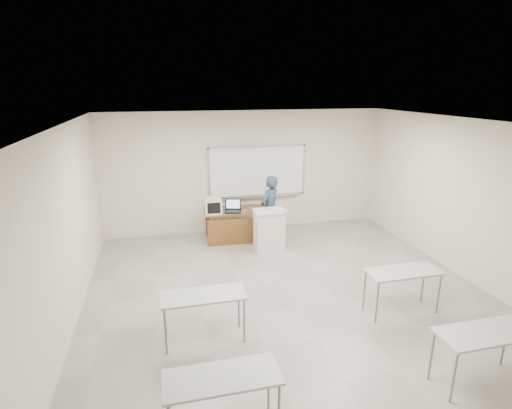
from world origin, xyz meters
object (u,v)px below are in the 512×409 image
object	(u,v)px
instructor_desk	(237,219)
laptop	(232,209)
mouse	(246,211)
crt_monitor	(213,206)
keyboard	(277,211)
whiteboard	(258,172)
podium	(269,230)
presenter	(270,209)

from	to	relation	value
instructor_desk	laptop	bearing A→B (deg)	-171.14
instructor_desk	mouse	bearing A→B (deg)	-20.45
instructor_desk	mouse	size ratio (longest dim) A/B	15.25
crt_monitor	laptop	distance (m)	0.46
laptop	keyboard	distance (m)	1.18
laptop	whiteboard	bearing A→B (deg)	58.47
podium	presenter	distance (m)	0.59
whiteboard	presenter	xyz separation A→B (m)	(0.04, -1.00, -0.68)
whiteboard	podium	bearing A→B (deg)	-93.77
whiteboard	laptop	xyz separation A→B (m)	(-0.80, -0.79, -0.67)
instructor_desk	presenter	distance (m)	0.82
mouse	keyboard	bearing A→B (deg)	-65.50
whiteboard	crt_monitor	size ratio (longest dim) A/B	5.73
mouse	presenter	size ratio (longest dim) A/B	0.06
keyboard	presenter	xyz separation A→B (m)	(-0.01, 0.58, -0.15)
instructor_desk	laptop	xyz separation A→B (m)	(-0.10, -0.01, 0.26)
mouse	laptop	bearing A→B (deg)	152.31
mouse	presenter	xyz separation A→B (m)	(0.54, -0.14, 0.03)
keyboard	crt_monitor	bearing A→B (deg)	165.07
instructor_desk	whiteboard	bearing A→B (deg)	51.42
podium	presenter	size ratio (longest dim) A/B	0.58
presenter	keyboard	bearing A→B (deg)	52.06
instructor_desk	crt_monitor	distance (m)	0.67
crt_monitor	presenter	world-z (taller)	presenter
crt_monitor	laptop	xyz separation A→B (m)	(0.45, 0.00, -0.11)
crt_monitor	mouse	world-z (taller)	crt_monitor
laptop	keyboard	size ratio (longest dim) A/B	0.83
podium	laptop	distance (m)	1.04
crt_monitor	mouse	size ratio (longest dim) A/B	4.51
presenter	instructor_desk	bearing A→B (deg)	-55.70
laptop	keyboard	bearing A→B (deg)	-29.26
crt_monitor	presenter	size ratio (longest dim) A/B	0.27
laptop	podium	bearing A→B (deg)	-30.13
instructor_desk	podium	xyz separation A→B (m)	(0.60, -0.69, -0.08)
whiteboard	laptop	bearing A→B (deg)	-135.38
presenter	whiteboard	bearing A→B (deg)	-126.40
keyboard	presenter	distance (m)	0.60
whiteboard	instructor_desk	distance (m)	1.40
laptop	presenter	size ratio (longest dim) A/B	0.23
presenter	crt_monitor	bearing A→B (deg)	-48.19
whiteboard	podium	size ratio (longest dim) A/B	2.66
whiteboard	podium	distance (m)	1.79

